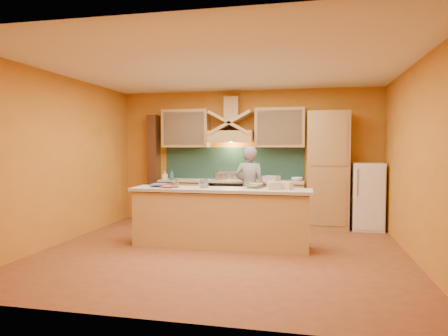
% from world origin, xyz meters
% --- Properties ---
extents(floor, '(5.50, 5.00, 0.01)m').
position_xyz_m(floor, '(0.00, 0.00, 0.00)').
color(floor, brown).
rests_on(floor, ground).
extents(ceiling, '(5.50, 5.00, 0.01)m').
position_xyz_m(ceiling, '(0.00, 0.00, 2.80)').
color(ceiling, white).
rests_on(ceiling, wall_back).
extents(wall_back, '(5.50, 0.02, 2.80)m').
position_xyz_m(wall_back, '(0.00, 2.50, 1.40)').
color(wall_back, '#C77E26').
rests_on(wall_back, floor).
extents(wall_front, '(5.50, 0.02, 2.80)m').
position_xyz_m(wall_front, '(0.00, -2.50, 1.40)').
color(wall_front, '#C77E26').
rests_on(wall_front, floor).
extents(wall_left, '(0.02, 5.00, 2.80)m').
position_xyz_m(wall_left, '(-2.75, 0.00, 1.40)').
color(wall_left, '#C77E26').
rests_on(wall_left, floor).
extents(wall_right, '(0.02, 5.00, 2.80)m').
position_xyz_m(wall_right, '(2.75, 0.00, 1.40)').
color(wall_right, '#C77E26').
rests_on(wall_right, floor).
extents(base_cabinet_left, '(1.10, 0.60, 0.86)m').
position_xyz_m(base_cabinet_left, '(-1.25, 2.20, 0.43)').
color(base_cabinet_left, tan).
rests_on(base_cabinet_left, floor).
extents(base_cabinet_right, '(1.10, 0.60, 0.86)m').
position_xyz_m(base_cabinet_right, '(0.65, 2.20, 0.43)').
color(base_cabinet_right, tan).
rests_on(base_cabinet_right, floor).
extents(counter_top, '(3.00, 0.62, 0.04)m').
position_xyz_m(counter_top, '(-0.30, 2.20, 0.90)').
color(counter_top, '#B9AF9C').
rests_on(counter_top, base_cabinet_left).
extents(stove, '(0.60, 0.58, 0.90)m').
position_xyz_m(stove, '(-0.30, 2.20, 0.45)').
color(stove, black).
rests_on(stove, floor).
extents(backsplash, '(3.00, 0.03, 0.70)m').
position_xyz_m(backsplash, '(-0.30, 2.48, 1.25)').
color(backsplash, '#17332E').
rests_on(backsplash, wall_back).
extents(range_hood, '(0.92, 0.50, 0.24)m').
position_xyz_m(range_hood, '(-0.30, 2.25, 1.82)').
color(range_hood, tan).
rests_on(range_hood, wall_back).
extents(hood_chimney, '(0.30, 0.30, 0.50)m').
position_xyz_m(hood_chimney, '(-0.30, 2.35, 2.40)').
color(hood_chimney, tan).
rests_on(hood_chimney, wall_back).
extents(upper_cabinet_left, '(1.00, 0.35, 0.80)m').
position_xyz_m(upper_cabinet_left, '(-1.30, 2.33, 2.00)').
color(upper_cabinet_left, tan).
rests_on(upper_cabinet_left, wall_back).
extents(upper_cabinet_right, '(1.00, 0.35, 0.80)m').
position_xyz_m(upper_cabinet_right, '(0.70, 2.33, 2.00)').
color(upper_cabinet_right, tan).
rests_on(upper_cabinet_right, wall_back).
extents(pantry_column, '(0.80, 0.60, 2.30)m').
position_xyz_m(pantry_column, '(1.65, 2.20, 1.15)').
color(pantry_column, tan).
rests_on(pantry_column, floor).
extents(fridge, '(0.58, 0.60, 1.30)m').
position_xyz_m(fridge, '(2.40, 2.20, 0.65)').
color(fridge, white).
rests_on(fridge, floor).
extents(trim_column_left, '(0.20, 0.30, 2.30)m').
position_xyz_m(trim_column_left, '(-2.05, 2.35, 1.15)').
color(trim_column_left, '#472816').
rests_on(trim_column_left, floor).
extents(island_body, '(2.80, 0.55, 0.88)m').
position_xyz_m(island_body, '(-0.10, 0.30, 0.44)').
color(island_body, tan).
rests_on(island_body, floor).
extents(island_top, '(2.90, 0.62, 0.05)m').
position_xyz_m(island_top, '(-0.10, 0.30, 0.92)').
color(island_top, '#B9AF9C').
rests_on(island_top, island_body).
extents(person, '(0.64, 0.46, 1.63)m').
position_xyz_m(person, '(0.17, 1.70, 0.81)').
color(person, gray).
rests_on(person, floor).
extents(pot_large, '(0.28, 0.28, 0.16)m').
position_xyz_m(pot_large, '(-0.50, 2.14, 0.98)').
color(pot_large, '#B0AFB6').
rests_on(pot_large, stove).
extents(pot_small, '(0.21, 0.21, 0.14)m').
position_xyz_m(pot_small, '(-0.19, 2.23, 0.97)').
color(pot_small, silver).
rests_on(pot_small, stove).
extents(soap_bottle_a, '(0.09, 0.10, 0.18)m').
position_xyz_m(soap_bottle_a, '(-1.68, 2.04, 1.01)').
color(soap_bottle_a, white).
rests_on(soap_bottle_a, counter_top).
extents(soap_bottle_b, '(0.12, 0.12, 0.21)m').
position_xyz_m(soap_bottle_b, '(-1.53, 2.02, 1.03)').
color(soap_bottle_b, '#2E567F').
rests_on(soap_bottle_b, counter_top).
extents(bowl_back, '(0.30, 0.30, 0.07)m').
position_xyz_m(bowl_back, '(1.05, 2.30, 0.96)').
color(bowl_back, white).
rests_on(bowl_back, counter_top).
extents(dish_rack, '(0.37, 0.33, 0.11)m').
position_xyz_m(dish_rack, '(0.55, 2.08, 0.97)').
color(dish_rack, silver).
rests_on(dish_rack, counter_top).
extents(book_lower, '(0.23, 0.30, 0.03)m').
position_xyz_m(book_lower, '(-1.06, 0.26, 0.96)').
color(book_lower, '#AB3D3E').
rests_on(book_lower, island_top).
extents(book_upper, '(0.27, 0.35, 0.02)m').
position_xyz_m(book_upper, '(-1.29, 0.36, 0.98)').
color(book_upper, '#3A5481').
rests_on(book_upper, island_top).
extents(jar_large, '(0.17, 0.17, 0.16)m').
position_xyz_m(jar_large, '(-0.37, 0.29, 1.02)').
color(jar_large, silver).
rests_on(jar_large, island_top).
extents(jar_small, '(0.13, 0.13, 0.13)m').
position_xyz_m(jar_small, '(-0.84, 0.23, 1.01)').
color(jar_small, silver).
rests_on(jar_small, island_top).
extents(kitchen_scale, '(0.11, 0.11, 0.09)m').
position_xyz_m(kitchen_scale, '(-0.39, 0.32, 0.99)').
color(kitchen_scale, white).
rests_on(kitchen_scale, island_top).
extents(mixing_bowl, '(0.37, 0.37, 0.08)m').
position_xyz_m(mixing_bowl, '(0.42, 0.48, 0.98)').
color(mixing_bowl, white).
rests_on(mixing_bowl, island_top).
extents(cloth, '(0.26, 0.22, 0.01)m').
position_xyz_m(cloth, '(0.73, 0.31, 0.95)').
color(cloth, beige).
rests_on(cloth, island_top).
extents(grocery_bag_a, '(0.23, 0.21, 0.12)m').
position_xyz_m(grocery_bag_a, '(0.75, 0.28, 1.01)').
color(grocery_bag_a, beige).
rests_on(grocery_bag_a, island_top).
extents(grocery_bag_b, '(0.23, 0.21, 0.12)m').
position_xyz_m(grocery_bag_b, '(0.93, 0.37, 1.00)').
color(grocery_bag_b, beige).
rests_on(grocery_bag_b, island_top).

